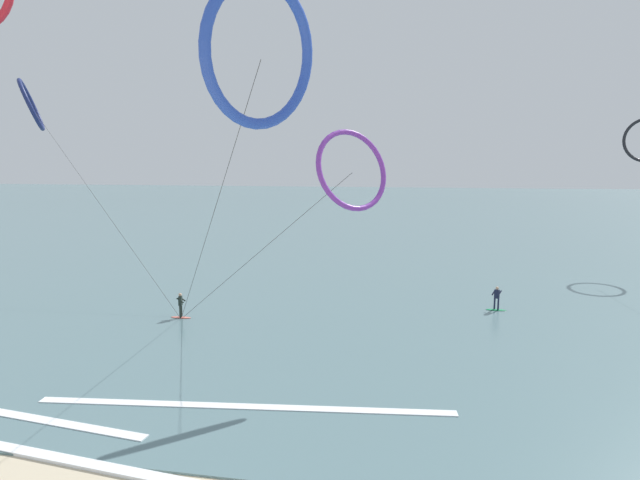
{
  "coord_description": "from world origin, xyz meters",
  "views": [
    {
      "loc": [
        5.43,
        -6.48,
        10.43
      ],
      "look_at": [
        0.0,
        23.66,
        5.82
      ],
      "focal_mm": 29.4,
      "sensor_mm": 36.0,
      "label": 1
    }
  ],
  "objects_px": {
    "surfer_coral": "(181,307)",
    "kite_cobalt": "(261,54)",
    "kite_navy": "(31,105)",
    "surfer_emerald": "(497,300)",
    "kite_violet": "(352,170)"
  },
  "relations": [
    {
      "from": "surfer_coral",
      "to": "kite_cobalt",
      "type": "relative_size",
      "value": 0.1
    },
    {
      "from": "kite_cobalt",
      "to": "kite_violet",
      "type": "bearing_deg",
      "value": -170.86
    },
    {
      "from": "kite_violet",
      "to": "kite_navy",
      "type": "bearing_deg",
      "value": 106.92
    },
    {
      "from": "surfer_coral",
      "to": "kite_navy",
      "type": "height_order",
      "value": "kite_navy"
    },
    {
      "from": "surfer_coral",
      "to": "kite_navy",
      "type": "relative_size",
      "value": 0.08
    },
    {
      "from": "surfer_emerald",
      "to": "kite_navy",
      "type": "xyz_separation_m",
      "value": [
        -40.56,
        6.4,
        14.7
      ]
    },
    {
      "from": "surfer_emerald",
      "to": "kite_navy",
      "type": "distance_m",
      "value": 43.62
    },
    {
      "from": "surfer_emerald",
      "to": "kite_navy",
      "type": "height_order",
      "value": "kite_navy"
    },
    {
      "from": "surfer_coral",
      "to": "kite_violet",
      "type": "xyz_separation_m",
      "value": [
        12.11,
        -5.98,
        9.18
      ]
    },
    {
      "from": "kite_cobalt",
      "to": "kite_violet",
      "type": "distance_m",
      "value": 8.33
    },
    {
      "from": "surfer_coral",
      "to": "surfer_emerald",
      "type": "distance_m",
      "value": 21.75
    },
    {
      "from": "kite_navy",
      "to": "kite_cobalt",
      "type": "bearing_deg",
      "value": -163.09
    },
    {
      "from": "surfer_coral",
      "to": "kite_navy",
      "type": "bearing_deg",
      "value": -130.4
    },
    {
      "from": "kite_violet",
      "to": "kite_navy",
      "type": "xyz_separation_m",
      "value": [
        -31.66,
        18.01,
        5.52
      ]
    },
    {
      "from": "kite_violet",
      "to": "kite_navy",
      "type": "height_order",
      "value": "kite_navy"
    }
  ]
}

